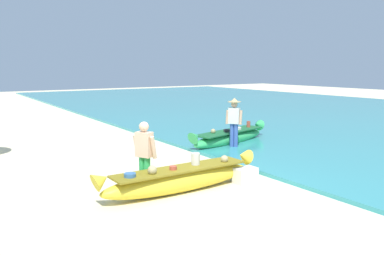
# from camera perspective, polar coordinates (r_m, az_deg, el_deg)

# --- Properties ---
(ground_plane) EXTENTS (80.00, 80.00, 0.00)m
(ground_plane) POSITION_cam_1_polar(r_m,az_deg,el_deg) (9.29, -0.71, -8.55)
(ground_plane) COLOR beige
(sea) EXTENTS (24.00, 56.00, 0.10)m
(sea) POSITION_cam_1_polar(r_m,az_deg,el_deg) (24.58, 17.44, 2.14)
(sea) COLOR teal
(sea) RESTS_ON ground
(boat_yellow_foreground) EXTENTS (4.13, 0.71, 0.82)m
(boat_yellow_foreground) POSITION_cam_1_polar(r_m,az_deg,el_deg) (8.89, -1.63, -7.32)
(boat_yellow_foreground) COLOR yellow
(boat_yellow_foreground) RESTS_ON ground
(boat_green_midground) EXTENTS (4.05, 1.63, 0.79)m
(boat_green_midground) POSITION_cam_1_polar(r_m,az_deg,el_deg) (14.10, 5.47, -1.32)
(boat_green_midground) COLOR #38B760
(boat_green_midground) RESTS_ON ground
(person_vendor_hatted) EXTENTS (0.48, 0.55, 1.75)m
(person_vendor_hatted) POSITION_cam_1_polar(r_m,az_deg,el_deg) (13.23, 6.12, 1.19)
(person_vendor_hatted) COLOR #3D5BA8
(person_vendor_hatted) RESTS_ON ground
(person_tourist_customer) EXTENTS (0.43, 0.58, 1.59)m
(person_tourist_customer) POSITION_cam_1_polar(r_m,az_deg,el_deg) (8.82, -6.91, -3.55)
(person_tourist_customer) COLOR green
(person_tourist_customer) RESTS_ON ground
(cooler_box) EXTENTS (0.55, 0.35, 0.38)m
(cooler_box) POSITION_cam_1_polar(r_m,az_deg,el_deg) (9.59, 7.75, -6.86)
(cooler_box) COLOR silver
(cooler_box) RESTS_ON ground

